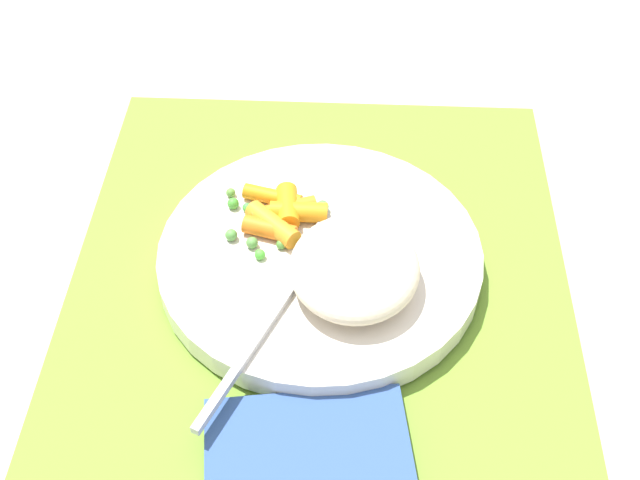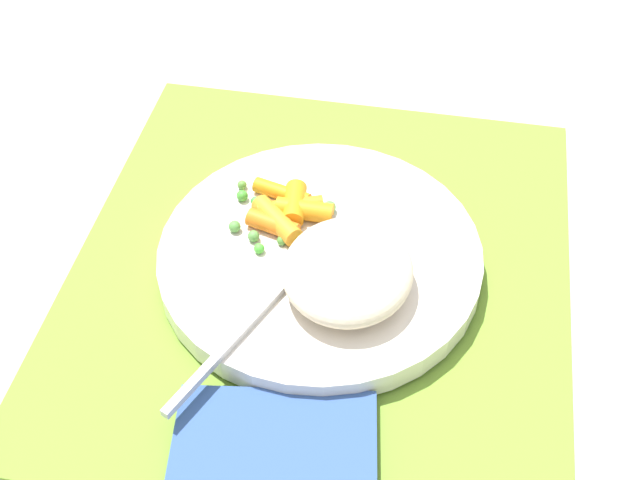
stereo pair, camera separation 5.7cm
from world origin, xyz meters
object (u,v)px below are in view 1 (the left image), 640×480
Objects in this scene: carrot_portion at (282,214)px; napkin at (304,452)px; fork at (289,292)px; plate at (320,258)px; rice_mound at (354,268)px.

carrot_portion is 0.19m from napkin.
napkin is at bearing -171.49° from fork.
plate is 3.59× the size of carrot_portion.
plate is at bearing 38.19° from rice_mound.
rice_mound is at bearing -141.81° from plate.
rice_mound is at bearing -137.53° from carrot_portion.
carrot_portion is 0.52× the size of napkin.
plate is 0.16m from napkin.
napkin is at bearing 167.33° from rice_mound.
fork is 1.50× the size of napkin.
napkin is (-0.19, -0.03, -0.02)m from carrot_portion.
rice_mound reaches higher than fork.
plate is 0.05m from carrot_portion.
fork is 0.12m from napkin.
plate reaches higher than napkin.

